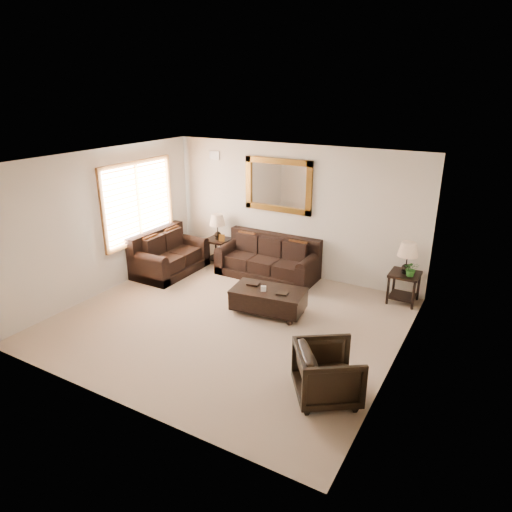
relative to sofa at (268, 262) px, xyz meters
The scene contains 11 objects.
room 2.36m from the sofa, 80.60° to the right, with size 5.51×5.01×2.71m.
window 2.92m from the sofa, 153.18° to the right, with size 0.07×1.96×1.66m.
mirror 1.59m from the sofa, 90.00° to the left, with size 1.50×0.06×1.10m.
air_vent 2.60m from the sofa, 165.90° to the left, with size 0.25×0.02×0.18m, color #999999.
sofa is the anchor object (origin of this frame).
loveseat 2.15m from the sofa, 156.42° to the right, with size 0.94×1.59×0.89m.
end_table_left 1.41m from the sofa, behind, with size 0.51×0.51×1.12m.
end_table_right 2.78m from the sofa, ahead, with size 0.52×0.52×1.15m.
coffee_table 1.67m from the sofa, 61.93° to the right, with size 1.35×0.85×0.54m.
armchair 4.08m from the sofa, 51.43° to the right, with size 0.77×0.72×0.79m, color black.
potted_plant 2.89m from the sofa, ahead, with size 0.25×0.28×0.22m, color #235B1F.
Camera 1 is at (3.81, -5.76, 3.73)m, focal length 32.00 mm.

